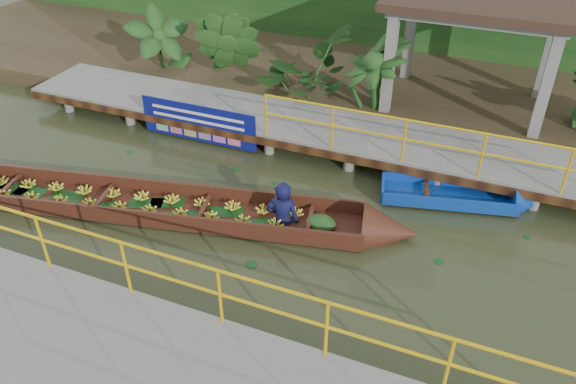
% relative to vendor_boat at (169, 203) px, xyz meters
% --- Properties ---
extents(ground, '(80.00, 80.00, 0.00)m').
position_rel_vendor_boat_xyz_m(ground, '(1.88, 0.32, -0.26)').
color(ground, '#2E351A').
rests_on(ground, ground).
extents(land_strip, '(30.00, 8.00, 0.45)m').
position_rel_vendor_boat_xyz_m(land_strip, '(1.88, 7.82, -0.03)').
color(land_strip, '#35291A').
rests_on(land_strip, ground).
extents(far_dock, '(16.00, 2.06, 1.66)m').
position_rel_vendor_boat_xyz_m(far_dock, '(1.90, 3.75, 0.22)').
color(far_dock, slate).
rests_on(far_dock, ground).
extents(pavilion, '(4.40, 3.00, 3.00)m').
position_rel_vendor_boat_xyz_m(pavilion, '(4.88, 6.62, 2.56)').
color(pavilion, slate).
rests_on(pavilion, ground).
extents(vendor_boat, '(10.71, 3.25, 2.33)m').
position_rel_vendor_boat_xyz_m(vendor_boat, '(0.00, 0.00, 0.00)').
color(vendor_boat, '#391B0F').
rests_on(vendor_boat, ground).
extents(moored_blue_boat, '(3.33, 1.53, 0.77)m').
position_rel_vendor_boat_xyz_m(moored_blue_boat, '(5.95, 2.77, -0.12)').
color(moored_blue_boat, '#0D3899').
rests_on(moored_blue_boat, ground).
extents(blue_banner, '(3.09, 0.04, 0.96)m').
position_rel_vendor_boat_xyz_m(blue_banner, '(-0.89, 2.80, 0.30)').
color(blue_banner, navy).
rests_on(blue_banner, ground).
extents(tropical_plants, '(14.26, 1.26, 1.58)m').
position_rel_vendor_boat_xyz_m(tropical_plants, '(2.48, 5.62, 0.98)').
color(tropical_plants, '#133B13').
rests_on(tropical_plants, ground).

